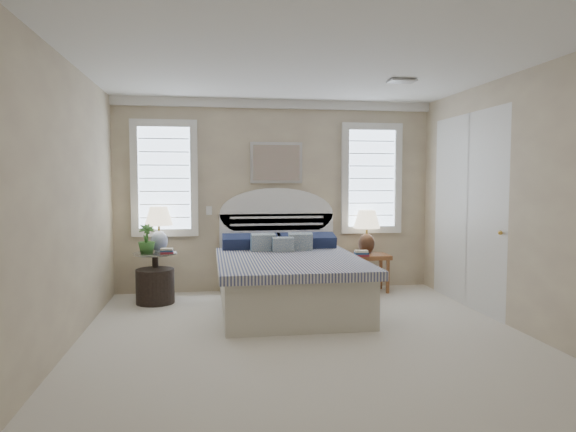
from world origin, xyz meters
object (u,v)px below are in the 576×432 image
(bed, at_px, (287,276))
(nightstand_right, at_px, (371,264))
(lamp_left, at_px, (159,224))
(floor_pot, at_px, (155,286))
(side_table_left, at_px, (155,271))
(lamp_right, at_px, (367,227))

(bed, xyz_separation_m, nightstand_right, (1.30, 0.69, 0.00))
(nightstand_right, bearing_deg, lamp_left, 178.99)
(floor_pot, bearing_deg, side_table_left, 93.50)
(nightstand_right, xyz_separation_m, floor_pot, (-2.94, -0.25, -0.17))
(nightstand_right, relative_size, lamp_right, 0.85)
(floor_pot, xyz_separation_m, lamp_left, (0.03, 0.30, 0.78))
(floor_pot, distance_m, lamp_right, 3.02)
(bed, xyz_separation_m, side_table_left, (-1.65, 0.59, 0.00))
(floor_pot, bearing_deg, nightstand_right, 4.77)
(lamp_right, bearing_deg, side_table_left, -175.66)
(bed, relative_size, nightstand_right, 4.29)
(bed, relative_size, lamp_left, 3.79)
(lamp_left, bearing_deg, floor_pot, -95.92)
(bed, bearing_deg, lamp_left, 155.21)
(bed, height_order, side_table_left, bed)
(nightstand_right, bearing_deg, side_table_left, -178.06)
(lamp_right, bearing_deg, lamp_left, -178.60)
(floor_pot, relative_size, lamp_left, 0.81)
(bed, xyz_separation_m, floor_pot, (-1.64, 0.45, -0.17))
(side_table_left, bearing_deg, nightstand_right, 1.94)
(bed, bearing_deg, side_table_left, 160.26)
(bed, bearing_deg, nightstand_right, 28.03)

